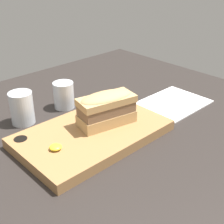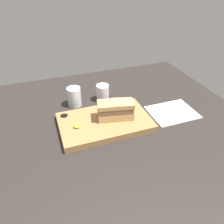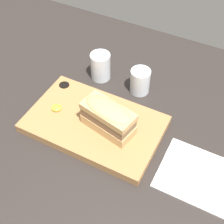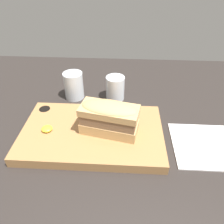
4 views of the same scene
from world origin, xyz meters
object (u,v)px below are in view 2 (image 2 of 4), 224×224
sandwich (116,108)px  water_glass (74,98)px  serving_board (105,122)px  wine_glass (103,93)px  napkin (172,112)px

sandwich → water_glass: bearing=124.0°
serving_board → water_glass: bearing=113.8°
wine_glass → napkin: bearing=-38.9°
napkin → wine_glass: bearing=141.1°
serving_board → napkin: size_ratio=1.82×
wine_glass → napkin: (27.69, -22.38, -3.81)cm
serving_board → wine_glass: wine_glass is taller
napkin → sandwich: bearing=176.7°
serving_board → sandwich: 8.06cm
serving_board → napkin: (33.31, -1.98, -1.19)cm
wine_glass → napkin: 35.81cm
sandwich → napkin: sandwich is taller
sandwich → water_glass: sandwich is taller
sandwich → water_glass: size_ratio=1.73×
serving_board → wine_glass: 21.31cm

